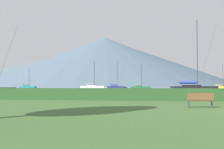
{
  "coord_description": "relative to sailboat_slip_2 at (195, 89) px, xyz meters",
  "views": [
    {
      "loc": [
        -5.99,
        -15.44,
        1.47
      ],
      "look_at": [
        -16.5,
        56.37,
        4.19
      ],
      "focal_mm": 44.29,
      "sensor_mm": 36.0,
      "label": 1
    }
  ],
  "objects": [
    {
      "name": "harbor_water",
      "position": [
        -1.46,
        101.59,
        -0.77
      ],
      "size": [
        320.0,
        246.0,
        0.0
      ],
      "primitive_type": "cube",
      "color": "#8C9EA3",
      "rests_on": "ground_plane"
    },
    {
      "name": "sailboat_slip_2",
      "position": [
        0.0,
        0.0,
        0.0
      ],
      "size": [
        9.2,
        4.27,
        13.22
      ],
      "rotation": [
        0.0,
        0.0,
        0.21
      ],
      "color": "black",
      "rests_on": "harbor_water"
    },
    {
      "name": "sailboat_slip_7",
      "position": [
        14.16,
        40.19,
        -0.23
      ],
      "size": [
        6.62,
        2.69,
        7.92
      ],
      "rotation": [
        0.0,
        0.0,
        0.14
      ],
      "color": "gold",
      "rests_on": "harbor_water"
    },
    {
      "name": "distant_hill_east_ridge",
      "position": [
        -153.07,
        330.03,
        18.84
      ],
      "size": [
        318.58,
        318.58,
        39.22
      ],
      "primitive_type": "cone",
      "color": "slate",
      "rests_on": "ground_plane"
    },
    {
      "name": "hedge_line",
      "position": [
        -1.46,
        -24.41,
        -0.19
      ],
      "size": [
        80.0,
        1.2,
        1.15
      ],
      "primitive_type": "cube",
      "color": "#284C23",
      "rests_on": "ground_plane"
    },
    {
      "name": "sailboat_slip_5",
      "position": [
        -55.06,
        49.93,
        -0.2
      ],
      "size": [
        7.01,
        2.69,
        7.78
      ],
      "rotation": [
        0.0,
        0.0,
        0.11
      ],
      "color": "#19707A",
      "rests_on": "harbor_water"
    },
    {
      "name": "sailboat_slip_3",
      "position": [
        -25.21,
        30.31,
        -0.11
      ],
      "size": [
        8.25,
        3.51,
        8.6
      ],
      "rotation": [
        0.0,
        0.0,
        0.16
      ],
      "color": "white",
      "rests_on": "harbor_water"
    },
    {
      "name": "distant_hill_west_ridge",
      "position": [
        -67.37,
        292.98,
        30.22
      ],
      "size": [
        288.82,
        288.82,
        61.98
      ],
      "primitive_type": "cone",
      "color": "#4C6070",
      "rests_on": "ground_plane"
    },
    {
      "name": "park_bench_near_path",
      "position": [
        -4.4,
        -32.38,
        -0.24
      ],
      "size": [
        1.64,
        0.53,
        0.95
      ],
      "rotation": [
        0.0,
        0.0,
        -0.04
      ],
      "color": "brown",
      "rests_on": "ground_plane"
    },
    {
      "name": "distant_hill_central_peak",
      "position": [
        -50.14,
        382.27,
        30.89
      ],
      "size": [
        339.94,
        339.94,
        63.31
      ],
      "primitive_type": "cone",
      "color": "#425666",
      "rests_on": "ground_plane"
    },
    {
      "name": "sailboat_slip_9",
      "position": [
        -11.3,
        37.21,
        -0.2
      ],
      "size": [
        6.99,
        3.78,
        7.96
      ],
      "rotation": [
        0.0,
        0.0,
        0.31
      ],
      "color": "#236B38",
      "rests_on": "harbor_water"
    },
    {
      "name": "sailboat_slip_8",
      "position": [
        -19.95,
        44.26,
        -0.16
      ],
      "size": [
        7.42,
        2.9,
        9.67
      ],
      "rotation": [
        0.0,
        0.0,
        0.12
      ],
      "color": "navy",
      "rests_on": "harbor_water"
    }
  ]
}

